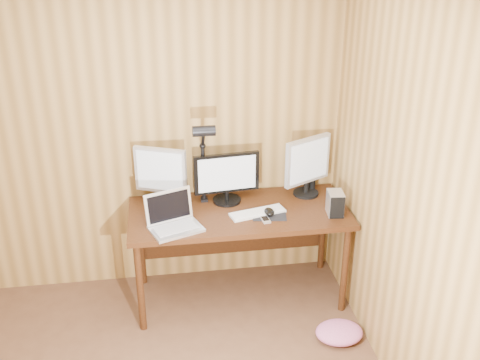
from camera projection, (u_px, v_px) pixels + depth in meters
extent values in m
plane|color=#A6783C|center=(106.00, 136.00, 4.10)|extent=(4.00, 0.00, 4.00)
plane|color=#A6783C|center=(471.00, 267.00, 2.54)|extent=(0.00, 4.00, 4.00)
cube|color=#3B1D0C|center=(239.00, 213.00, 4.11)|extent=(1.60, 0.70, 0.04)
cube|color=#3B1D0C|center=(233.00, 225.00, 4.51)|extent=(1.48, 0.02, 0.51)
cylinder|color=#3B1D0C|center=(140.00, 287.00, 3.90)|extent=(0.05, 0.05, 0.71)
cylinder|color=#3B1D0C|center=(141.00, 244.00, 4.42)|extent=(0.05, 0.05, 0.71)
cylinder|color=#3B1D0C|center=(345.00, 270.00, 4.10)|extent=(0.05, 0.05, 0.71)
cylinder|color=#3B1D0C|center=(323.00, 231.00, 4.62)|extent=(0.05, 0.05, 0.71)
cylinder|color=black|center=(227.00, 200.00, 4.23)|extent=(0.21, 0.21, 0.02)
cylinder|color=black|center=(227.00, 195.00, 4.22)|extent=(0.03, 0.03, 0.06)
cube|color=black|center=(227.00, 173.00, 4.14)|extent=(0.49, 0.08, 0.30)
cube|color=silver|center=(227.00, 174.00, 4.12)|extent=(0.43, 0.05, 0.26)
cylinder|color=black|center=(163.00, 202.00, 4.20)|extent=(0.19, 0.19, 0.02)
cylinder|color=black|center=(162.00, 196.00, 4.18)|extent=(0.04, 0.04, 0.08)
cube|color=silver|center=(161.00, 170.00, 4.09)|extent=(0.38, 0.19, 0.34)
cube|color=silver|center=(159.00, 171.00, 4.07)|extent=(0.32, 0.14, 0.29)
cylinder|color=black|center=(306.00, 193.00, 4.34)|extent=(0.19, 0.19, 0.02)
cylinder|color=black|center=(306.00, 187.00, 4.32)|extent=(0.04, 0.04, 0.09)
cube|color=silver|center=(308.00, 160.00, 4.23)|extent=(0.38, 0.22, 0.36)
cube|color=silver|center=(310.00, 161.00, 4.21)|extent=(0.32, 0.17, 0.31)
cube|color=silver|center=(176.00, 229.00, 3.84)|extent=(0.40, 0.34, 0.02)
cube|color=silver|center=(168.00, 206.00, 3.88)|extent=(0.34, 0.17, 0.23)
cube|color=black|center=(168.00, 206.00, 3.88)|extent=(0.29, 0.14, 0.19)
cube|color=#B2B2B7|center=(176.00, 228.00, 3.83)|extent=(0.32, 0.24, 0.00)
cube|color=silver|center=(258.00, 213.00, 4.05)|extent=(0.42, 0.22, 0.02)
cube|color=white|center=(258.00, 211.00, 4.05)|extent=(0.39, 0.19, 0.00)
cube|color=black|center=(269.00, 214.00, 4.04)|extent=(0.27, 0.23, 0.00)
ellipsoid|color=black|center=(269.00, 212.00, 4.03)|extent=(0.09, 0.13, 0.04)
cube|color=silver|center=(335.00, 203.00, 4.02)|extent=(0.12, 0.16, 0.17)
cube|color=black|center=(337.00, 208.00, 3.95)|extent=(0.10, 0.02, 0.17)
cube|color=silver|center=(265.00, 219.00, 3.96)|extent=(0.07, 0.11, 0.01)
cube|color=black|center=(265.00, 218.00, 3.96)|extent=(0.05, 0.07, 0.00)
cylinder|color=black|center=(312.00, 183.00, 4.39)|extent=(0.05, 0.05, 0.13)
cube|color=black|center=(204.00, 202.00, 4.25)|extent=(0.05, 0.06, 0.06)
cylinder|color=black|center=(203.00, 174.00, 4.15)|extent=(0.03, 0.03, 0.45)
sphere|color=black|center=(203.00, 146.00, 4.06)|extent=(0.05, 0.05, 0.05)
cylinder|color=black|center=(203.00, 138.00, 3.96)|extent=(0.02, 0.16, 0.18)
cylinder|color=black|center=(204.00, 131.00, 3.85)|extent=(0.16, 0.07, 0.07)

